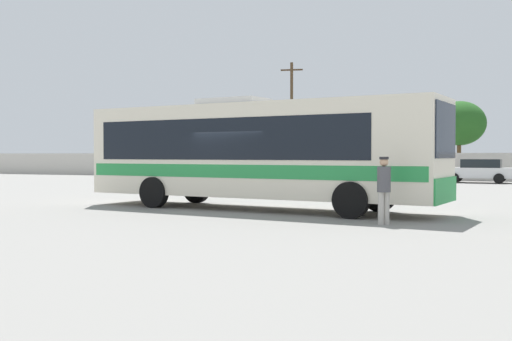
{
  "coord_description": "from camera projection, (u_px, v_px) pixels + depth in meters",
  "views": [
    {
      "loc": [
        8.06,
        -18.17,
        1.78
      ],
      "look_at": [
        -0.02,
        1.43,
        1.24
      ],
      "focal_mm": 42.77,
      "sensor_mm": 36.0,
      "label": 1
    }
  ],
  "objects": [
    {
      "name": "ground_plane",
      "position": [
        325.0,
        192.0,
        29.16
      ],
      "size": [
        300.0,
        300.0,
        0.0
      ],
      "primitive_type": "plane",
      "color": "gray"
    },
    {
      "name": "perimeter_wall",
      "position": [
        387.0,
        166.0,
        44.45
      ],
      "size": [
        80.0,
        0.3,
        1.93
      ],
      "primitive_type": "cube",
      "color": "beige",
      "rests_on": "ground_plane"
    },
    {
      "name": "coach_bus_cream_green",
      "position": [
        254.0,
        150.0,
        19.93
      ],
      "size": [
        12.3,
        4.13,
        3.65
      ],
      "color": "silver",
      "rests_on": "ground_plane"
    },
    {
      "name": "attendant_by_bus_door",
      "position": [
        384.0,
        186.0,
        15.57
      ],
      "size": [
        0.49,
        0.49,
        1.73
      ],
      "color": "#B7B2A8",
      "rests_on": "ground_plane"
    },
    {
      "name": "parked_car_leftmost_dark_blue",
      "position": [
        220.0,
        168.0,
        46.06
      ],
      "size": [
        4.38,
        2.23,
        1.5
      ],
      "color": "navy",
      "rests_on": "ground_plane"
    },
    {
      "name": "parked_car_second_silver",
      "position": [
        296.0,
        169.0,
        43.44
      ],
      "size": [
        4.21,
        2.16,
        1.42
      ],
      "color": "#B7BABF",
      "rests_on": "ground_plane"
    },
    {
      "name": "parked_car_third_red",
      "position": [
        375.0,
        170.0,
        42.2
      ],
      "size": [
        4.47,
        2.29,
        1.44
      ],
      "color": "red",
      "rests_on": "ground_plane"
    },
    {
      "name": "parked_car_rightmost_white",
      "position": [
        479.0,
        170.0,
        38.88
      ],
      "size": [
        4.39,
        2.16,
        1.51
      ],
      "color": "silver",
      "rests_on": "ground_plane"
    },
    {
      "name": "utility_pole_near",
      "position": [
        292.0,
        117.0,
        49.54
      ],
      "size": [
        1.79,
        0.46,
        9.29
      ],
      "color": "#4C3823",
      "rests_on": "ground_plane"
    },
    {
      "name": "roadside_tree_left",
      "position": [
        217.0,
        127.0,
        53.47
      ],
      "size": [
        3.35,
        3.35,
        5.65
      ],
      "color": "brown",
      "rests_on": "ground_plane"
    },
    {
      "name": "roadside_tree_midleft",
      "position": [
        295.0,
        128.0,
        50.48
      ],
      "size": [
        4.25,
        4.25,
        5.81
      ],
      "color": "brown",
      "rests_on": "ground_plane"
    },
    {
      "name": "roadside_tree_midright",
      "position": [
        459.0,
        123.0,
        46.72
      ],
      "size": [
        4.0,
        4.0,
        5.91
      ],
      "color": "brown",
      "rests_on": "ground_plane"
    }
  ]
}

